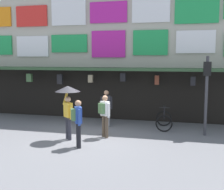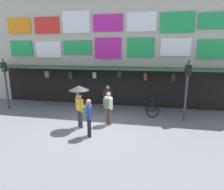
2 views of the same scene
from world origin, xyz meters
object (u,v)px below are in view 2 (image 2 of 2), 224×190
at_px(pedestrian_in_purple, 88,115).
at_px(pedestrian_in_black, 108,98).
at_px(traffic_light_near, 5,76).
at_px(bicycle_parked, 152,108).
at_px(pedestrian_in_yellow, 108,106).
at_px(pedestrian_with_umbrella, 79,95).
at_px(traffic_light_far, 187,81).

height_order(pedestrian_in_purple, pedestrian_in_black, same).
xyz_separation_m(traffic_light_near, bicycle_parked, (9.02, 0.71, -1.75)).
height_order(pedestrian_in_yellow, pedestrian_with_umbrella, pedestrian_with_umbrella).
bearing_deg(bicycle_parked, pedestrian_in_yellow, -136.98).
height_order(traffic_light_far, pedestrian_with_umbrella, traffic_light_far).
bearing_deg(bicycle_parked, traffic_light_near, -175.50).
relative_size(pedestrian_in_black, pedestrian_with_umbrella, 0.81).
relative_size(pedestrian_in_yellow, pedestrian_with_umbrella, 0.81).
xyz_separation_m(pedestrian_in_yellow, pedestrian_with_umbrella, (-1.27, -0.62, 0.66)).
xyz_separation_m(traffic_light_near, pedestrian_in_black, (6.44, 0.45, -1.19)).
xyz_separation_m(traffic_light_near, pedestrian_in_purple, (6.30, -2.82, -1.16)).
relative_size(traffic_light_far, pedestrian_in_yellow, 1.90).
height_order(traffic_light_near, pedestrian_in_yellow, traffic_light_near).
bearing_deg(bicycle_parked, traffic_light_far, -22.13).
height_order(pedestrian_in_yellow, pedestrian_in_purple, same).
distance_m(traffic_light_far, pedestrian_in_purple, 5.37).
xyz_separation_m(bicycle_parked, pedestrian_in_black, (-2.58, -0.26, 0.55)).
bearing_deg(pedestrian_in_black, traffic_light_near, -175.98).
relative_size(traffic_light_near, pedestrian_with_umbrella, 1.54).
bearing_deg(pedestrian_in_yellow, bicycle_parked, 43.02).
relative_size(traffic_light_near, pedestrian_in_black, 1.90).
bearing_deg(traffic_light_near, pedestrian_with_umbrella, -19.13).
relative_size(traffic_light_far, pedestrian_with_umbrella, 1.54).
distance_m(bicycle_parked, pedestrian_in_black, 2.65).
relative_size(bicycle_parked, pedestrian_in_purple, 0.72).
relative_size(traffic_light_far, bicycle_parked, 2.64).
xyz_separation_m(pedestrian_in_purple, pedestrian_with_umbrella, (-0.72, 0.88, 0.66)).
bearing_deg(bicycle_parked, pedestrian_in_purple, -127.63).
bearing_deg(traffic_light_near, traffic_light_far, 0.10).
bearing_deg(pedestrian_in_yellow, traffic_light_far, 19.02).
bearing_deg(pedestrian_in_yellow, traffic_light_near, 169.15).
distance_m(traffic_light_near, pedestrian_with_umbrella, 5.93).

